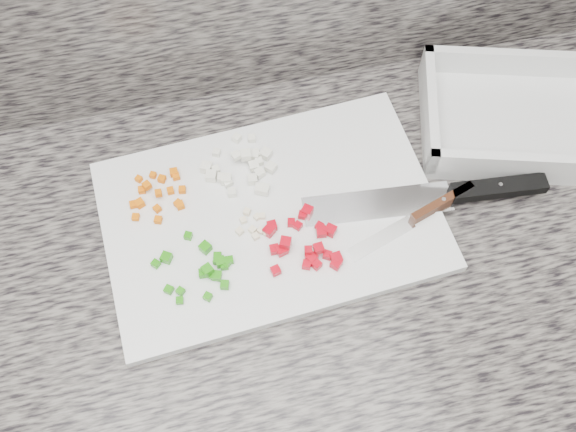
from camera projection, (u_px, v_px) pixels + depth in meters
The scene contains 11 objects.
cabinet at pixel (225, 366), 1.27m from camera, with size 3.92×0.62×0.86m, color silver.
countertop at pixel (196, 279), 0.87m from camera, with size 3.96×0.64×0.04m, color #605B55.
cutting_board at pixel (271, 216), 0.88m from camera, with size 0.45×0.30×0.02m, color silver.
carrot_pile at pixel (159, 194), 0.88m from camera, with size 0.08×0.08×0.02m.
onion_pile at pixel (242, 168), 0.90m from camera, with size 0.11×0.11×0.02m.
green_pepper_pile at pixel (203, 267), 0.83m from camera, with size 0.11×0.10×0.02m.
red_pepper_pile at pixel (303, 243), 0.85m from camera, with size 0.10×0.10×0.02m.
garlic_pile at pixel (253, 225), 0.86m from camera, with size 0.05×0.05×0.01m.
chef_knife at pixel (457, 193), 0.89m from camera, with size 0.34×0.07×0.02m.
paring_knife at pixel (427, 212), 0.87m from camera, with size 0.20×0.08×0.02m.
tray at pixel (518, 119), 0.95m from camera, with size 0.32×0.27×0.06m.
Camera 1 is at (0.05, 1.09, 1.69)m, focal length 40.00 mm.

